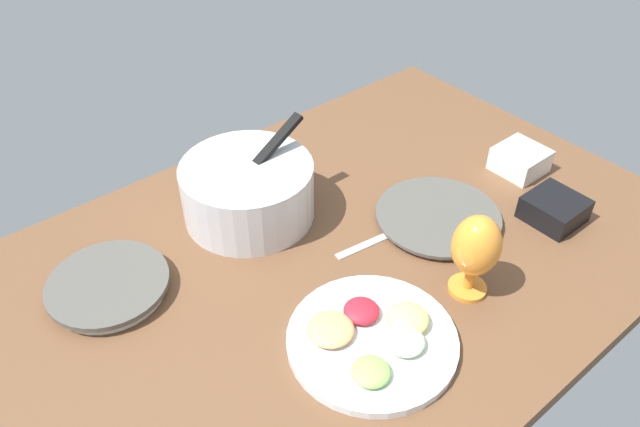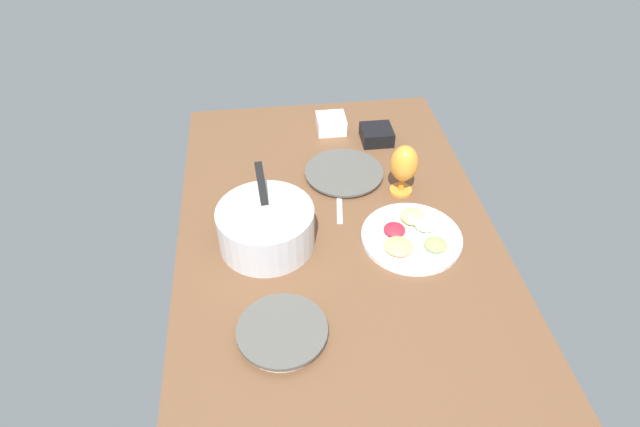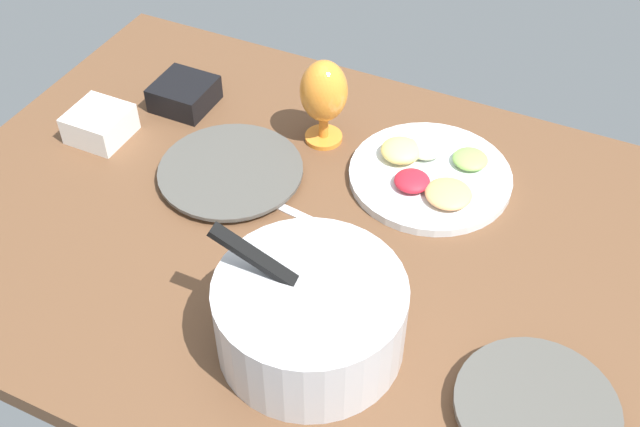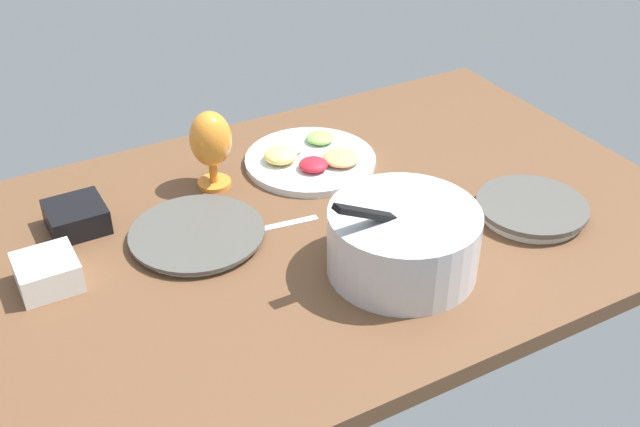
# 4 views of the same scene
# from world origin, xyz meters

# --- Properties ---
(ground_plane) EXTENTS (1.60, 1.04, 0.04)m
(ground_plane) POSITION_xyz_m (0.00, 0.00, -0.02)
(ground_plane) COLOR brown
(dinner_plate_left) EXTENTS (0.25, 0.25, 0.03)m
(dinner_plate_left) POSITION_xyz_m (-0.42, 0.21, 0.02)
(dinner_plate_left) COLOR silver
(dinner_plate_left) RESTS_ON ground_plane
(dinner_plate_right) EXTENTS (0.29, 0.29, 0.02)m
(dinner_plate_right) POSITION_xyz_m (0.27, -0.07, 0.01)
(dinner_plate_right) COLOR silver
(dinner_plate_right) RESTS_ON ground_plane
(mixing_bowl) EXTENTS (0.32, 0.30, 0.21)m
(mixing_bowl) POSITION_xyz_m (-0.05, 0.23, 0.07)
(mixing_bowl) COLOR silver
(mixing_bowl) RESTS_ON ground_plane
(fruit_platter) EXTENTS (0.32, 0.32, 0.05)m
(fruit_platter) POSITION_xyz_m (-0.09, -0.23, 0.02)
(fruit_platter) COLOR silver
(fruit_platter) RESTS_ON ground_plane
(hurricane_glass_orange) EXTENTS (0.10, 0.10, 0.19)m
(hurricane_glass_orange) POSITION_xyz_m (0.15, -0.26, 0.12)
(hurricane_glass_orange) COLOR orange
(hurricane_glass_orange) RESTS_ON ground_plane
(square_bowl_black) EXTENTS (0.12, 0.12, 0.06)m
(square_bowl_black) POSITION_xyz_m (0.48, -0.23, 0.03)
(square_bowl_black) COLOR black
(square_bowl_black) RESTS_ON ground_plane
(square_bowl_white) EXTENTS (0.12, 0.12, 0.06)m
(square_bowl_white) POSITION_xyz_m (0.58, -0.06, 0.03)
(square_bowl_white) COLOR white
(square_bowl_white) RESTS_ON ground_plane
(fork_by_right_plate) EXTENTS (0.18, 0.04, 0.01)m
(fork_by_right_plate) POSITION_xyz_m (0.10, -0.03, 0.00)
(fork_by_right_plate) COLOR silver
(fork_by_right_plate) RESTS_ON ground_plane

